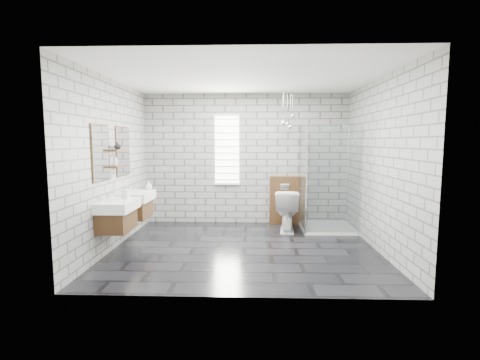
{
  "coord_description": "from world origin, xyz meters",
  "views": [
    {
      "loc": [
        0.11,
        -5.48,
        1.71
      ],
      "look_at": [
        -0.08,
        0.35,
        1.07
      ],
      "focal_mm": 26.0,
      "sensor_mm": 36.0,
      "label": 1
    }
  ],
  "objects_px": {
    "vanity_right": "(135,197)",
    "cistern_panel": "(284,200)",
    "shower_enclosure": "(323,205)",
    "toilet": "(287,210)",
    "vanity_left": "(115,207)"
  },
  "relations": [
    {
      "from": "vanity_left",
      "to": "vanity_right",
      "type": "distance_m",
      "value": 0.88
    },
    {
      "from": "cistern_panel",
      "to": "toilet",
      "type": "distance_m",
      "value": 0.55
    },
    {
      "from": "vanity_left",
      "to": "vanity_right",
      "type": "bearing_deg",
      "value": 90.0
    },
    {
      "from": "vanity_left",
      "to": "vanity_right",
      "type": "xyz_separation_m",
      "value": [
        0.0,
        0.88,
        0.0
      ]
    },
    {
      "from": "vanity_left",
      "to": "shower_enclosure",
      "type": "bearing_deg",
      "value": 25.9
    },
    {
      "from": "vanity_right",
      "to": "cistern_panel",
      "type": "xyz_separation_m",
      "value": [
        2.71,
        1.3,
        -0.26
      ]
    },
    {
      "from": "toilet",
      "to": "shower_enclosure",
      "type": "bearing_deg",
      "value": -172.39
    },
    {
      "from": "shower_enclosure",
      "to": "toilet",
      "type": "bearing_deg",
      "value": -177.91
    },
    {
      "from": "cistern_panel",
      "to": "shower_enclosure",
      "type": "bearing_deg",
      "value": -36.41
    },
    {
      "from": "vanity_left",
      "to": "shower_enclosure",
      "type": "height_order",
      "value": "shower_enclosure"
    },
    {
      "from": "vanity_left",
      "to": "cistern_panel",
      "type": "bearing_deg",
      "value": 38.75
    },
    {
      "from": "vanity_left",
      "to": "cistern_panel",
      "type": "xyz_separation_m",
      "value": [
        2.71,
        2.17,
        -0.26
      ]
    },
    {
      "from": "vanity_left",
      "to": "shower_enclosure",
      "type": "xyz_separation_m",
      "value": [
        3.41,
        1.66,
        -0.25
      ]
    },
    {
      "from": "vanity_right",
      "to": "cistern_panel",
      "type": "distance_m",
      "value": 3.01
    },
    {
      "from": "vanity_left",
      "to": "vanity_right",
      "type": "relative_size",
      "value": 1.0
    }
  ]
}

